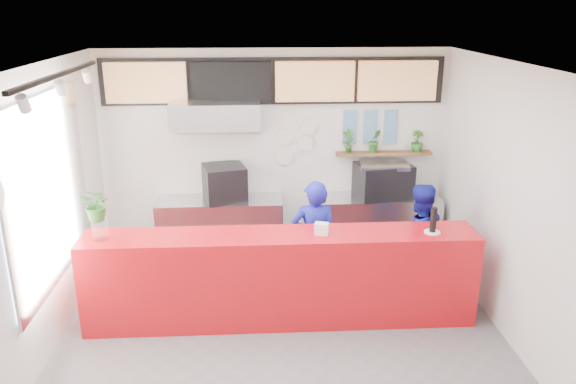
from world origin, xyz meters
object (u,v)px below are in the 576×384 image
(service_counter, at_px, (281,278))
(panini_oven, at_px, (224,183))
(pepper_mill, at_px, (433,220))
(staff_right, at_px, (417,241))
(staff_center, at_px, (314,241))
(espresso_machine, at_px, (383,180))

(service_counter, relative_size, panini_oven, 8.06)
(pepper_mill, bearing_deg, service_counter, 178.05)
(staff_right, relative_size, pepper_mill, 5.22)
(service_counter, relative_size, staff_center, 2.88)
(service_counter, xyz_separation_m, staff_center, (0.44, 0.52, 0.23))
(panini_oven, height_order, espresso_machine, panini_oven)
(panini_oven, distance_m, staff_center, 1.77)
(panini_oven, distance_m, pepper_mill, 3.08)
(panini_oven, distance_m, staff_right, 2.81)
(panini_oven, height_order, staff_right, staff_right)
(espresso_machine, distance_m, staff_right, 1.36)
(panini_oven, xyz_separation_m, pepper_mill, (2.45, -1.86, 0.11))
(staff_center, xyz_separation_m, pepper_mill, (1.29, -0.57, 0.48))
(staff_center, relative_size, pepper_mill, 5.44)
(service_counter, distance_m, espresso_machine, 2.46)
(espresso_machine, distance_m, pepper_mill, 1.87)
(panini_oven, relative_size, pepper_mill, 1.94)
(panini_oven, bearing_deg, espresso_machine, -14.36)
(service_counter, bearing_deg, staff_center, 49.65)
(espresso_machine, height_order, staff_right, staff_right)
(service_counter, bearing_deg, pepper_mill, -1.95)
(service_counter, height_order, staff_center, staff_center)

